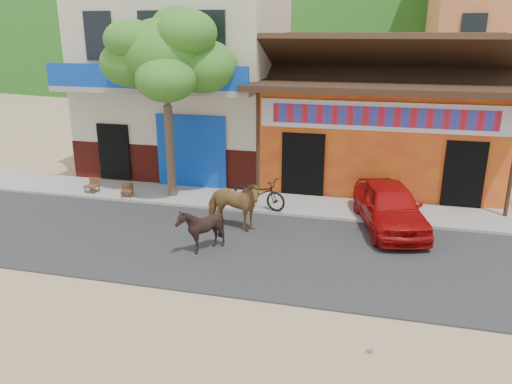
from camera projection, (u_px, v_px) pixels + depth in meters
ground at (268, 303)px, 10.34m from camera, size 120.00×120.00×0.00m
road at (290, 253)px, 12.64m from camera, size 60.00×5.00×0.04m
sidewalk at (310, 206)px, 15.86m from camera, size 60.00×2.00×0.12m
dance_club at (380, 131)px, 18.54m from camera, size 8.00×6.00×3.60m
cafe_building at (189, 80)px, 19.75m from camera, size 7.00×6.00×7.00m
tree at (168, 105)px, 15.79m from camera, size 3.00×3.00×6.00m
cow_tan at (233, 205)px, 13.88m from camera, size 1.79×0.98×1.45m
cow_dark at (201, 229)px, 12.50m from camera, size 1.23×1.13×1.20m
red_car at (390, 206)px, 14.00m from camera, size 2.44×4.06×1.29m
scooter at (259, 193)px, 15.39m from camera, size 1.95×1.15×0.97m
cafe_chair_left at (91, 180)px, 16.89m from camera, size 0.44×0.44×0.87m
cafe_chair_right at (126, 185)px, 16.46m from camera, size 0.46×0.46×0.79m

